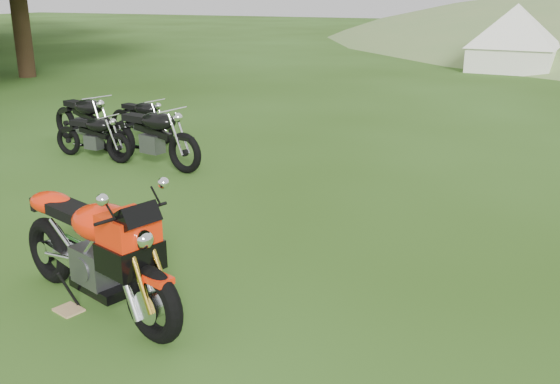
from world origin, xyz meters
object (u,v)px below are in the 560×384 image
at_px(plywood_board, 69,310).
at_px(sport_motorcycle, 94,241).
at_px(vintage_moto_d, 84,118).
at_px(tent_left, 515,36).
at_px(vintage_moto_c, 141,118).
at_px(vintage_moto_a, 92,135).
at_px(vintage_moto_b, 151,134).

bearing_deg(plywood_board, sport_motorcycle, 34.65).
xyz_separation_m(sport_motorcycle, vintage_moto_d, (-4.39, 5.08, -0.15)).
bearing_deg(sport_motorcycle, tent_left, 102.22).
height_order(plywood_board, vintage_moto_c, vintage_moto_c).
relative_size(vintage_moto_a, vintage_moto_c, 0.97).
relative_size(sport_motorcycle, vintage_moto_a, 1.37).
bearing_deg(vintage_moto_a, vintage_moto_b, 5.38).
distance_m(sport_motorcycle, plywood_board, 0.72).
bearing_deg(vintage_moto_b, vintage_moto_d, 170.57).
bearing_deg(vintage_moto_a, sport_motorcycle, -45.65).
relative_size(sport_motorcycle, plywood_board, 9.06).
distance_m(vintage_moto_a, vintage_moto_b, 1.21).
bearing_deg(vintage_moto_a, vintage_moto_c, 97.87).
xyz_separation_m(vintage_moto_b, vintage_moto_c, (-1.29, 1.54, -0.10)).
bearing_deg(sport_motorcycle, vintage_moto_d, 149.29).
distance_m(sport_motorcycle, tent_left, 20.56).
height_order(plywood_board, vintage_moto_a, vintage_moto_a).
bearing_deg(tent_left, vintage_moto_a, -105.01).
bearing_deg(vintage_moto_d, vintage_moto_c, 66.44).
bearing_deg(sport_motorcycle, plywood_board, -126.87).
relative_size(plywood_board, vintage_moto_c, 0.15).
distance_m(vintage_moto_a, tent_left, 17.16).
height_order(plywood_board, vintage_moto_b, vintage_moto_b).
bearing_deg(vintage_moto_b, vintage_moto_a, -168.08).
height_order(plywood_board, vintage_moto_d, vintage_moto_d).
bearing_deg(vintage_moto_c, vintage_moto_b, -36.29).
bearing_deg(vintage_moto_c, plywood_board, -46.70).
xyz_separation_m(vintage_moto_a, tent_left, (5.82, 16.13, 0.80)).
xyz_separation_m(vintage_moto_a, vintage_moto_d, (-0.81, 0.77, 0.09)).
distance_m(vintage_moto_b, vintage_moto_d, 2.16).
xyz_separation_m(vintage_moto_a, vintage_moto_b, (1.21, 0.02, 0.12)).
bearing_deg(vintage_moto_d, vintage_moto_b, -1.27).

